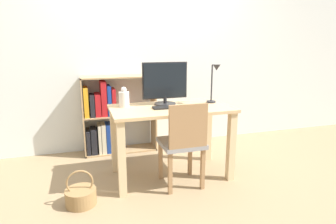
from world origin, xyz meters
TOP-DOWN VIEW (x-y plane):
  - ground_plane at (0.00, 0.00)m, footprint 10.00×10.00m
  - wall_back at (0.00, 1.04)m, footprint 8.00×0.05m
  - desk at (0.00, 0.00)m, footprint 1.21×0.66m
  - monitor at (-0.02, 0.14)m, footprint 0.48×0.22m
  - keyboard at (-0.03, -0.04)m, footprint 0.32×0.12m
  - vase at (-0.45, 0.15)m, footprint 0.10×0.10m
  - desk_lamp at (0.49, 0.03)m, footprint 0.10×0.19m
  - chair at (0.04, -0.27)m, footprint 0.40×0.40m
  - bookshelf at (-0.57, 0.87)m, footprint 0.91×0.28m
  - basket at (-0.92, -0.31)m, footprint 0.26×0.26m

SIDE VIEW (x-z plane):
  - ground_plane at x=0.00m, z-range 0.00..0.00m
  - basket at x=-0.92m, z-range -0.08..0.24m
  - chair at x=0.04m, z-range 0.04..0.89m
  - bookshelf at x=-0.57m, z-range -0.02..0.96m
  - desk at x=0.00m, z-range 0.22..0.96m
  - keyboard at x=-0.03m, z-range 0.74..0.76m
  - vase at x=-0.45m, z-range 0.73..0.93m
  - monitor at x=-0.02m, z-range 0.75..1.19m
  - desk_lamp at x=0.49m, z-range 0.79..1.20m
  - wall_back at x=0.00m, z-range 0.00..2.60m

